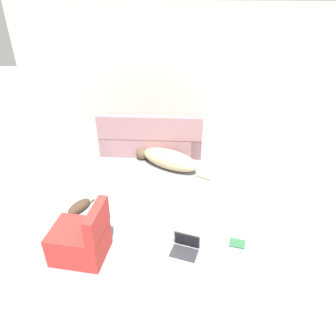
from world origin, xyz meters
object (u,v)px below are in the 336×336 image
at_px(side_chair, 81,240).
at_px(cat, 79,207).
at_px(dog, 168,159).
at_px(laptop_open, 186,245).
at_px(couch, 152,138).
at_px(book_green, 237,243).

bearing_deg(side_chair, cat, -153.06).
bearing_deg(dog, laptop_open, 127.54).
xyz_separation_m(cat, side_chair, (0.32, -0.90, 0.20)).
bearing_deg(laptop_open, dog, 115.36).
bearing_deg(cat, couch, -173.94).
bearing_deg(cat, laptop_open, 97.17).
bearing_deg(side_chair, laptop_open, 103.81).
bearing_deg(side_chair, couch, 175.01).
bearing_deg(cat, side_chair, 50.83).
relative_size(couch, side_chair, 2.52).
height_order(couch, cat, couch).
relative_size(dog, cat, 2.72).
bearing_deg(book_green, laptop_open, -169.65).
height_order(dog, book_green, dog).
xyz_separation_m(couch, cat, (-0.98, -2.06, -0.20)).
bearing_deg(couch, cat, 65.63).
bearing_deg(laptop_open, couch, 120.48).
distance_m(cat, book_green, 2.47).
xyz_separation_m(cat, laptop_open, (1.67, -0.76, 0.00)).
xyz_separation_m(couch, dog, (0.36, -0.67, -0.11)).
height_order(couch, laptop_open, couch).
distance_m(dog, laptop_open, 2.17).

